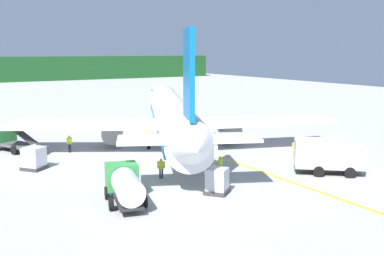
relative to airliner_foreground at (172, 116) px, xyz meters
The scene contains 11 objects.
airliner_foreground is the anchor object (origin of this frame).
service_truck_fuel 17.06m from the airliner_foreground, 155.78° to the left, with size 4.91×7.22×2.78m.
service_truck_baggage 17.68m from the airliner_foreground, 70.66° to the right, with size 5.73×5.22×2.94m.
service_truck_pushback 19.20m from the airliner_foreground, 128.09° to the right, with size 3.26×5.72×2.40m.
cargo_container_near 15.46m from the airliner_foreground, behind, with size 2.49×2.49×2.13m.
cargo_container_mid 17.33m from the airliner_foreground, 107.63° to the right, with size 2.26×2.26×2.00m.
crew_marshaller 13.50m from the airliner_foreground, 54.24° to the right, with size 0.53×0.45×1.69m.
crew_loader_left 13.13m from the airliner_foreground, 100.72° to the right, with size 0.55×0.43×1.71m.
crew_loader_right 12.96m from the airliner_foreground, 122.59° to the right, with size 0.58×0.40×1.67m.
crew_supervisor 11.06m from the airliner_foreground, 165.19° to the left, with size 0.60×0.36×1.76m.
apron_guide_line 5.81m from the airliner_foreground, 71.44° to the right, with size 0.30×60.00×0.01m, color yellow.
Camera 1 is at (5.27, -19.66, 10.28)m, focal length 42.92 mm.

